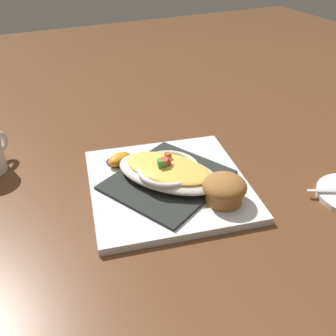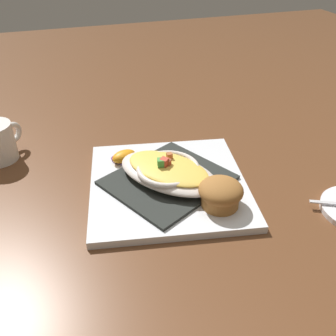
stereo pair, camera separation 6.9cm
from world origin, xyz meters
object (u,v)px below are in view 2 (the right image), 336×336
(orange_garnish, at_px, (124,157))
(gratin_dish, at_px, (168,171))
(muffin, at_px, (221,193))
(square_plate, at_px, (168,184))

(orange_garnish, bearing_deg, gratin_dish, -145.35)
(muffin, xyz_separation_m, orange_garnish, (0.19, 0.13, -0.02))
(gratin_dish, bearing_deg, square_plate, -87.13)
(square_plate, distance_m, gratin_dish, 0.03)
(square_plate, xyz_separation_m, gratin_dish, (-0.00, 0.00, 0.03))
(muffin, bearing_deg, square_plate, 34.67)
(square_plate, xyz_separation_m, orange_garnish, (0.09, 0.07, 0.02))
(gratin_dish, relative_size, muffin, 2.98)
(gratin_dish, distance_m, muffin, 0.11)
(gratin_dish, relative_size, orange_garnish, 3.66)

